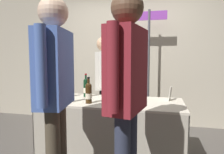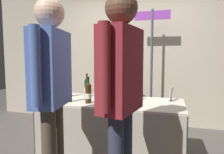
{
  "view_description": "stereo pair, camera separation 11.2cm",
  "coord_description": "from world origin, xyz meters",
  "px_view_note": "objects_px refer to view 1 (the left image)",
  "views": [
    {
      "loc": [
        0.57,
        -2.41,
        1.29
      ],
      "look_at": [
        0.0,
        0.0,
        1.06
      ],
      "focal_mm": 32.25,
      "sensor_mm": 36.0,
      "label": 1
    },
    {
      "loc": [
        0.68,
        -2.39,
        1.29
      ],
      "look_at": [
        0.0,
        0.0,
        1.06
      ],
      "focal_mm": 32.25,
      "sensor_mm": 36.0,
      "label": 2
    }
  ],
  "objects_px": {
    "wine_glass_mid": "(108,95)",
    "booth_signpost": "(149,57)",
    "taster_foreground_right": "(127,86)",
    "featured_wine_bottle": "(133,87)",
    "display_bottle_0": "(130,90)",
    "wine_glass_near_vendor": "(124,98)",
    "tasting_table": "(112,119)",
    "vendor_presenter": "(104,78)"
  },
  "relations": [
    {
      "from": "display_bottle_0",
      "to": "taster_foreground_right",
      "type": "height_order",
      "value": "taster_foreground_right"
    },
    {
      "from": "display_bottle_0",
      "to": "wine_glass_mid",
      "type": "xyz_separation_m",
      "value": [
        -0.25,
        -0.11,
        -0.06
      ]
    },
    {
      "from": "wine_glass_mid",
      "to": "taster_foreground_right",
      "type": "bearing_deg",
      "value": -66.34
    },
    {
      "from": "wine_glass_near_vendor",
      "to": "booth_signpost",
      "type": "relative_size",
      "value": 0.06
    },
    {
      "from": "taster_foreground_right",
      "to": "booth_signpost",
      "type": "distance_m",
      "value": 2.14
    },
    {
      "from": "tasting_table",
      "to": "vendor_presenter",
      "type": "relative_size",
      "value": 1.07
    },
    {
      "from": "tasting_table",
      "to": "taster_foreground_right",
      "type": "xyz_separation_m",
      "value": [
        0.33,
        -0.92,
        0.55
      ]
    },
    {
      "from": "featured_wine_bottle",
      "to": "booth_signpost",
      "type": "height_order",
      "value": "booth_signpost"
    },
    {
      "from": "tasting_table",
      "to": "booth_signpost",
      "type": "distance_m",
      "value": 1.49
    },
    {
      "from": "wine_glass_near_vendor",
      "to": "vendor_presenter",
      "type": "height_order",
      "value": "vendor_presenter"
    },
    {
      "from": "vendor_presenter",
      "to": "taster_foreground_right",
      "type": "bearing_deg",
      "value": 12.02
    },
    {
      "from": "taster_foreground_right",
      "to": "display_bottle_0",
      "type": "bearing_deg",
      "value": 17.25
    },
    {
      "from": "vendor_presenter",
      "to": "booth_signpost",
      "type": "bearing_deg",
      "value": 119.98
    },
    {
      "from": "tasting_table",
      "to": "wine_glass_near_vendor",
      "type": "xyz_separation_m",
      "value": [
        0.2,
        -0.28,
        0.32
      ]
    },
    {
      "from": "featured_wine_bottle",
      "to": "taster_foreground_right",
      "type": "distance_m",
      "value": 1.17
    },
    {
      "from": "featured_wine_bottle",
      "to": "wine_glass_near_vendor",
      "type": "xyz_separation_m",
      "value": [
        -0.03,
        -0.51,
        -0.05
      ]
    },
    {
      "from": "wine_glass_near_vendor",
      "to": "wine_glass_mid",
      "type": "relative_size",
      "value": 1.03
    },
    {
      "from": "featured_wine_bottle",
      "to": "vendor_presenter",
      "type": "height_order",
      "value": "vendor_presenter"
    },
    {
      "from": "display_bottle_0",
      "to": "taster_foreground_right",
      "type": "distance_m",
      "value": 0.95
    },
    {
      "from": "wine_glass_mid",
      "to": "tasting_table",
      "type": "bearing_deg",
      "value": 77.88
    },
    {
      "from": "display_bottle_0",
      "to": "vendor_presenter",
      "type": "relative_size",
      "value": 0.22
    },
    {
      "from": "wine_glass_mid",
      "to": "booth_signpost",
      "type": "height_order",
      "value": "booth_signpost"
    },
    {
      "from": "display_bottle_0",
      "to": "wine_glass_mid",
      "type": "distance_m",
      "value": 0.28
    },
    {
      "from": "display_bottle_0",
      "to": "wine_glass_near_vendor",
      "type": "relative_size",
      "value": 2.64
    },
    {
      "from": "featured_wine_bottle",
      "to": "booth_signpost",
      "type": "bearing_deg",
      "value": 81.24
    },
    {
      "from": "featured_wine_bottle",
      "to": "display_bottle_0",
      "type": "height_order",
      "value": "display_bottle_0"
    },
    {
      "from": "tasting_table",
      "to": "wine_glass_near_vendor",
      "type": "relative_size",
      "value": 13.06
    },
    {
      "from": "wine_glass_near_vendor",
      "to": "vendor_presenter",
      "type": "distance_m",
      "value": 1.06
    },
    {
      "from": "tasting_table",
      "to": "wine_glass_near_vendor",
      "type": "bearing_deg",
      "value": -54.52
    },
    {
      "from": "tasting_table",
      "to": "featured_wine_bottle",
      "type": "distance_m",
      "value": 0.5
    },
    {
      "from": "display_bottle_0",
      "to": "booth_signpost",
      "type": "relative_size",
      "value": 0.16
    },
    {
      "from": "tasting_table",
      "to": "vendor_presenter",
      "type": "xyz_separation_m",
      "value": [
        -0.29,
        0.65,
        0.45
      ]
    },
    {
      "from": "wine_glass_near_vendor",
      "to": "tasting_table",
      "type": "bearing_deg",
      "value": 125.48
    },
    {
      "from": "wine_glass_mid",
      "to": "taster_foreground_right",
      "type": "distance_m",
      "value": 0.91
    },
    {
      "from": "wine_glass_mid",
      "to": "vendor_presenter",
      "type": "distance_m",
      "value": 0.82
    },
    {
      "from": "tasting_table",
      "to": "display_bottle_0",
      "type": "bearing_deg",
      "value": 1.41
    },
    {
      "from": "tasting_table",
      "to": "wine_glass_near_vendor",
      "type": "height_order",
      "value": "wine_glass_near_vendor"
    },
    {
      "from": "booth_signpost",
      "to": "wine_glass_near_vendor",
      "type": "bearing_deg",
      "value": -97.02
    },
    {
      "from": "wine_glass_mid",
      "to": "featured_wine_bottle",
      "type": "bearing_deg",
      "value": 53.34
    },
    {
      "from": "featured_wine_bottle",
      "to": "booth_signpost",
      "type": "xyz_separation_m",
      "value": [
        0.15,
        0.97,
        0.41
      ]
    },
    {
      "from": "wine_glass_near_vendor",
      "to": "taster_foreground_right",
      "type": "relative_size",
      "value": 0.07
    },
    {
      "from": "featured_wine_bottle",
      "to": "vendor_presenter",
      "type": "distance_m",
      "value": 0.67
    }
  ]
}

